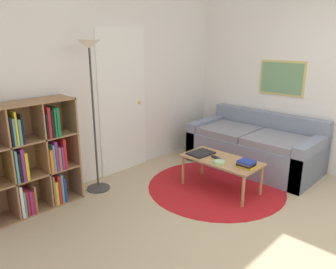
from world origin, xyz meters
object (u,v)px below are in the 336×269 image
at_px(floor_lamp, 91,74).
at_px(bowl, 219,162).
at_px(coffee_table, 221,162).
at_px(couch, 255,147).
at_px(bookshelf, 23,162).
at_px(laptop, 201,153).

bearing_deg(floor_lamp, bowl, -52.46).
height_order(coffee_table, bowl, bowl).
relative_size(couch, coffee_table, 1.87).
distance_m(bookshelf, couch, 3.19).
bearing_deg(coffee_table, floor_lamp, 133.47).
height_order(laptop, bowl, bowl).
distance_m(couch, laptop, 1.09).
xyz_separation_m(floor_lamp, bowl, (0.93, -1.20, -1.03)).
relative_size(bookshelf, floor_lamp, 0.66).
bearing_deg(floor_lamp, laptop, -38.48).
bearing_deg(bookshelf, couch, -20.85).
relative_size(floor_lamp, laptop, 5.45).
bearing_deg(bookshelf, bowl, -36.05).
relative_size(bookshelf, couch, 0.67).
bearing_deg(bookshelf, floor_lamp, -6.26).
bearing_deg(coffee_table, bowl, -155.11).
bearing_deg(laptop, floor_lamp, 141.52).
height_order(couch, laptop, couch).
xyz_separation_m(coffee_table, laptop, (-0.03, 0.30, 0.05)).
distance_m(floor_lamp, couch, 2.63).
relative_size(floor_lamp, coffee_table, 1.87).
height_order(bookshelf, couch, bookshelf).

